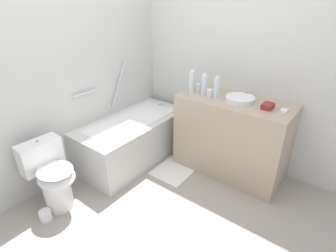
{
  "coord_description": "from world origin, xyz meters",
  "views": [
    {
      "loc": [
        -1.34,
        -1.23,
        1.92
      ],
      "look_at": [
        0.6,
        0.26,
        0.68
      ],
      "focal_mm": 28.23,
      "sensor_mm": 36.0,
      "label": 1
    }
  ],
  "objects": [
    {
      "name": "ground_plane",
      "position": [
        0.0,
        0.0,
        0.0
      ],
      "size": [
        3.98,
        3.98,
        0.0
      ],
      "primitive_type": "plane",
      "color": "#9E9389"
    },
    {
      "name": "toilet",
      "position": [
        -0.4,
        0.89,
        0.36
      ],
      "size": [
        0.4,
        0.53,
        0.69
      ],
      "rotation": [
        0.0,
        0.0,
        -1.61
      ],
      "color": "white",
      "rests_on": "ground_plane"
    },
    {
      "name": "water_bottle_2",
      "position": [
        1.13,
        0.32,
        1.02
      ],
      "size": [
        0.07,
        0.07,
        0.26
      ],
      "color": "silver",
      "rests_on": "vanity_counter"
    },
    {
      "name": "soap_dish",
      "position": [
        1.2,
        -0.7,
        0.91
      ],
      "size": [
        0.09,
        0.06,
        0.02
      ],
      "primitive_type": "cube",
      "color": "white",
      "rests_on": "vanity_counter"
    },
    {
      "name": "vanity_counter",
      "position": [
        1.2,
        -0.2,
        0.45
      ],
      "size": [
        0.59,
        1.22,
        0.9
      ],
      "primitive_type": "cube",
      "color": "tan",
      "rests_on": "ground_plane"
    },
    {
      "name": "amenity_basket",
      "position": [
        1.18,
        -0.55,
        0.92
      ],
      "size": [
        0.14,
        0.1,
        0.05
      ],
      "primitive_type": "cube",
      "color": "maroon",
      "rests_on": "vanity_counter"
    },
    {
      "name": "sink_faucet",
      "position": [
        1.37,
        -0.25,
        0.93
      ],
      "size": [
        0.1,
        0.15,
        0.07
      ],
      "color": "silver",
      "rests_on": "vanity_counter"
    },
    {
      "name": "bathtub",
      "position": [
        0.69,
        0.88,
        0.29
      ],
      "size": [
        1.43,
        0.68,
        1.17
      ],
      "color": "silver",
      "rests_on": "ground_plane"
    },
    {
      "name": "wall_back_tiled",
      "position": [
        0.0,
        1.27,
        1.25
      ],
      "size": [
        3.38,
        0.1,
        2.49
      ],
      "primitive_type": "cube",
      "color": "silver",
      "rests_on": "ground_plane"
    },
    {
      "name": "bath_mat",
      "position": [
        0.86,
        0.29,
        0.01
      ],
      "size": [
        0.68,
        0.42,
        0.01
      ],
      "primitive_type": "cube",
      "color": "white",
      "rests_on": "ground_plane"
    },
    {
      "name": "wall_right_mirror",
      "position": [
        1.54,
        0.0,
        1.25
      ],
      "size": [
        0.1,
        2.83,
        2.49
      ],
      "primitive_type": "cube",
      "color": "silver",
      "rests_on": "ground_plane"
    },
    {
      "name": "drinking_glass_1",
      "position": [
        1.19,
        0.27,
        0.94
      ],
      "size": [
        0.06,
        0.06,
        0.09
      ],
      "primitive_type": "cylinder",
      "color": "white",
      "rests_on": "vanity_counter"
    },
    {
      "name": "water_bottle_1",
      "position": [
        1.12,
        0.0,
        1.01
      ],
      "size": [
        0.06,
        0.06,
        0.25
      ],
      "color": "silver",
      "rests_on": "vanity_counter"
    },
    {
      "name": "drinking_glass_0",
      "position": [
        1.11,
        0.08,
        0.94
      ],
      "size": [
        0.07,
        0.07,
        0.08
      ],
      "primitive_type": "cylinder",
      "color": "white",
      "rests_on": "vanity_counter"
    },
    {
      "name": "sink_basin",
      "position": [
        1.19,
        -0.25,
        0.92
      ],
      "size": [
        0.3,
        0.3,
        0.05
      ],
      "primitive_type": "cylinder",
      "color": "white",
      "rests_on": "vanity_counter"
    },
    {
      "name": "toilet_paper_roll",
      "position": [
        -0.59,
        0.8,
        0.05
      ],
      "size": [
        0.11,
        0.11,
        0.1
      ],
      "primitive_type": "cylinder",
      "color": "white",
      "rests_on": "ground_plane"
    },
    {
      "name": "water_bottle_0",
      "position": [
        1.15,
        0.17,
        1.01
      ],
      "size": [
        0.07,
        0.07,
        0.24
      ],
      "color": "silver",
      "rests_on": "vanity_counter"
    }
  ]
}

